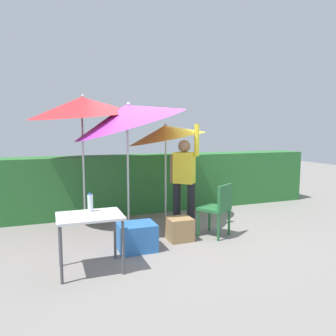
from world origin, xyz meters
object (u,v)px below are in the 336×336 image
Objects in this scene: person_vendor at (184,177)px; cooler_box at (137,237)px; umbrella_yellow at (166,132)px; folding_table at (90,222)px; chair_plastic at (218,206)px; crate_cardboard at (180,229)px; bottle_water at (90,203)px; umbrella_orange at (82,107)px; umbrella_rainbow at (128,115)px.

cooler_box is (-1.10, -0.79, -0.73)m from person_vendor.
umbrella_yellow is 2.55× the size of folding_table.
chair_plastic is 1.11× the size of folding_table.
crate_cardboard is 1.66m from bottle_water.
umbrella_orange is at bearing 86.45° from bottle_water.
crate_cardboard is at bearing 13.71° from cooler_box.
crate_cardboard is 1.59× the size of bottle_water.
chair_plastic reaches higher than crate_cardboard.
bottle_water is at bearing -161.73° from crate_cardboard.
umbrella_rainbow is 3.13× the size of folding_table.
umbrella_orange reaches higher than folding_table.
bottle_water is at bearing -120.96° from umbrella_rainbow.
cooler_box is (-0.99, -1.49, -1.53)m from umbrella_yellow.
umbrella_orange is 4.67× the size of cooler_box.
cooler_box reaches higher than crate_cardboard.
umbrella_orange is 1.64m from umbrella_yellow.
umbrella_orange is at bearing 85.90° from folding_table.
bottle_water is (-2.12, -0.43, 0.32)m from chair_plastic.
chair_plastic is at bearing -4.21° from crate_cardboard.
umbrella_orange is 2.26m from person_vendor.
umbrella_orange is at bearing 153.24° from person_vendor.
person_vendor is at bearing 31.32° from bottle_water.
bottle_water is at bearing -148.68° from person_vendor.
bottle_water is (-1.68, -1.78, -0.90)m from umbrella_yellow.
person_vendor is at bearing 35.88° from cooler_box.
cooler_box is (-1.43, -0.14, -0.31)m from chair_plastic.
crate_cardboard is at bearing 175.79° from chair_plastic.
umbrella_yellow reaches higher than folding_table.
umbrella_rainbow is 6.56× the size of crate_cardboard.
crate_cardboard is (-0.23, -1.30, -1.55)m from umbrella_yellow.
umbrella_orange reaches higher than bottle_water.
chair_plastic is 1.64× the size of cooler_box.
cooler_box is at bearing -97.80° from umbrella_rainbow.
crate_cardboard is (0.76, 0.19, -0.02)m from cooler_box.
person_vendor is 1.54m from cooler_box.
chair_plastic reaches higher than folding_table.
umbrella_orange reaches higher than crate_cardboard.
umbrella_yellow is 5.33× the size of crate_cardboard.
bottle_water is (-0.84, -1.40, -1.21)m from umbrella_rainbow.
folding_table is at bearing -131.31° from umbrella_yellow.
umbrella_rainbow reaches higher than person_vendor.
folding_table reaches higher than crate_cardboard.
person_vendor is at bearing -26.76° from umbrella_orange.
person_vendor reaches higher than bottle_water.
person_vendor is at bearing 34.64° from folding_table.
umbrella_orange reaches higher than person_vendor.
person_vendor is (0.10, -0.70, -0.80)m from umbrella_yellow.
bottle_water reaches higher than chair_plastic.
person_vendor is 2.23m from folding_table.
person_vendor is 2.35× the size of folding_table.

